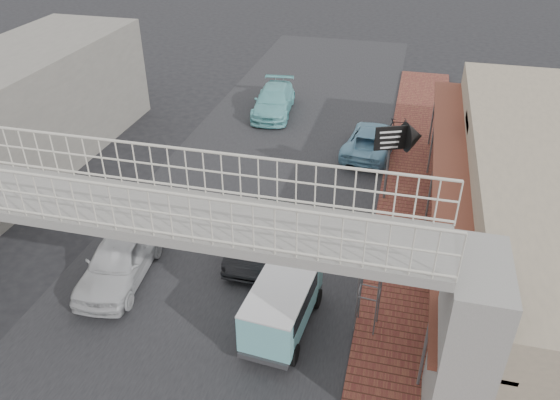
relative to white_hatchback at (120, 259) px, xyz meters
The scene contains 15 objects.
ground 3.11m from the white_hatchback, 15.07° to the left, with size 120.00×120.00×0.00m, color black.
road_strip 3.11m from the white_hatchback, 15.07° to the left, with size 10.00×60.00×0.01m, color black.
sidewalk 10.17m from the white_hatchback, 21.91° to the left, with size 3.00×40.00×0.10m, color brown.
shophouse_row 14.73m from the white_hatchback, 19.02° to the left, with size 7.20×18.00×4.00m.
footbridge 4.96m from the white_hatchback, 47.88° to the right, with size 16.40×2.40×6.34m.
building_far_left 10.70m from the white_hatchback, 140.03° to the left, with size 5.00×14.00×5.00m, color gray.
white_hatchback is the anchor object (origin of this frame).
dark_sedan 4.86m from the white_hatchback, 31.78° to the left, with size 1.51×4.33×1.43m, color black.
angkot_curb 13.41m from the white_hatchback, 57.97° to the left, with size 2.13×4.62×1.28m, color #70A7C3.
angkot_far 15.03m from the white_hatchback, 84.87° to the left, with size 1.99×4.88×1.42m, color #76CACD.
angkot_van 5.90m from the white_hatchback, 10.21° to the right, with size 1.86×3.61×1.72m.
motorcycle_near 9.22m from the white_hatchback, 27.08° to the left, with size 0.61×1.76×0.92m, color black.
motorcycle_far 15.53m from the white_hatchback, 58.09° to the left, with size 0.48×1.70×1.02m, color black.
street_clock 8.45m from the white_hatchback, ahead, with size 0.80×0.66×3.18m.
arrow_sign 11.74m from the white_hatchback, 39.88° to the left, with size 2.01×1.36×3.33m.
Camera 1 is at (5.72, -13.36, 11.88)m, focal length 35.00 mm.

